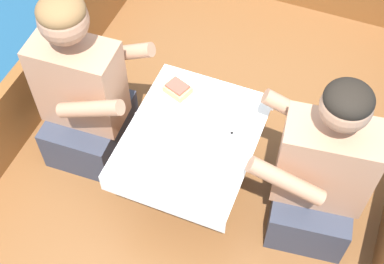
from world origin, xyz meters
name	(u,v)px	position (x,y,z in m)	size (l,w,h in m)	color
ground_plane	(190,216)	(0.00, 0.00, 0.00)	(60.00, 60.00, 0.00)	navy
boat_deck	(190,203)	(0.00, 0.00, 0.15)	(2.01, 3.27, 0.31)	brown
gunwale_port	(18,109)	(-0.97, 0.00, 0.51)	(0.06, 3.27, 0.41)	brown
cockpit_table	(192,142)	(0.00, 0.02, 0.70)	(0.58, 0.71, 0.44)	#B2B2B7
person_port	(83,94)	(-0.59, 0.07, 0.72)	(0.54, 0.46, 1.00)	#333847
person_starboard	(320,174)	(0.59, 0.07, 0.69)	(0.56, 0.50, 0.96)	#333847
plate_sandwich	(178,93)	(-0.15, 0.23, 0.75)	(0.18, 0.18, 0.01)	white
plate_bread	(150,153)	(-0.13, -0.14, 0.75)	(0.17, 0.17, 0.01)	white
sandwich	(178,89)	(-0.15, 0.23, 0.78)	(0.14, 0.13, 0.05)	tan
bowl_port_near	(226,164)	(0.20, -0.08, 0.77)	(0.12, 0.12, 0.04)	white
bowl_starboard_near	(232,117)	(0.14, 0.17, 0.77)	(0.15, 0.15, 0.04)	white
bowl_center_far	(210,192)	(0.19, -0.24, 0.77)	(0.13, 0.13, 0.04)	white
bowl_port_far	(190,167)	(0.06, -0.15, 0.77)	(0.14, 0.14, 0.04)	white
coffee_cup_port	(203,138)	(0.06, 0.01, 0.78)	(0.09, 0.06, 0.06)	white
coffee_cup_starboard	(219,91)	(0.03, 0.28, 0.78)	(0.10, 0.07, 0.06)	white
coffee_cup_center	(158,117)	(-0.17, 0.04, 0.78)	(0.09, 0.06, 0.07)	white
utensil_fork_port	(232,140)	(0.18, 0.06, 0.75)	(0.08, 0.17, 0.00)	silver
utensil_fork_starboard	(211,109)	(0.03, 0.19, 0.75)	(0.17, 0.04, 0.00)	silver
utensil_spoon_starboard	(138,121)	(-0.26, 0.00, 0.75)	(0.09, 0.16, 0.01)	silver
utensil_spoon_center	(140,175)	(-0.13, -0.26, 0.75)	(0.16, 0.09, 0.01)	silver
utensil_knife_starboard	(180,151)	(-0.01, -0.08, 0.75)	(0.14, 0.11, 0.00)	silver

